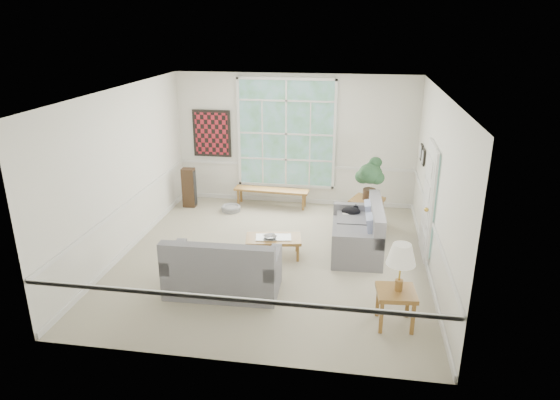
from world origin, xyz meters
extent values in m
cube|color=#A59D86|center=(0.00, 0.00, -0.01)|extent=(5.50, 6.00, 0.01)
cube|color=white|center=(0.00, 0.00, 3.00)|extent=(5.50, 6.00, 0.02)
cube|color=white|center=(0.00, 3.00, 1.50)|extent=(5.50, 0.02, 3.00)
cube|color=white|center=(0.00, -3.00, 1.50)|extent=(5.50, 0.02, 3.00)
cube|color=white|center=(-2.75, 0.00, 1.50)|extent=(0.02, 6.00, 3.00)
cube|color=white|center=(2.75, 0.00, 1.50)|extent=(0.02, 6.00, 3.00)
cube|color=white|center=(-0.20, 2.96, 1.65)|extent=(2.30, 0.08, 2.40)
cube|color=white|center=(2.71, 0.60, 1.05)|extent=(0.08, 0.90, 2.10)
cube|color=white|center=(2.71, -0.03, 1.15)|extent=(0.08, 0.26, 1.90)
cube|color=#5B151B|center=(-1.95, 2.95, 1.60)|extent=(0.90, 0.06, 1.10)
cube|color=black|center=(2.71, 1.75, 1.55)|extent=(0.04, 0.26, 0.32)
cube|color=black|center=(2.71, 2.15, 1.55)|extent=(0.04, 0.26, 0.32)
cube|color=slate|center=(1.49, 0.53, 0.47)|extent=(0.96, 1.76, 0.94)
cube|color=slate|center=(-0.57, -1.29, 0.48)|extent=(1.78, 0.96, 0.95)
cube|color=olive|center=(0.00, 0.05, 0.19)|extent=(1.07, 0.70, 0.37)
imported|color=#95959A|center=(-0.05, 0.00, 0.41)|extent=(0.39, 0.39, 0.07)
cube|color=olive|center=(-0.49, 2.65, 0.20)|extent=(1.75, 0.44, 0.40)
cube|color=olive|center=(1.68, 1.74, 0.31)|extent=(0.79, 0.79, 0.61)
cube|color=olive|center=(2.07, -1.84, 0.27)|extent=(0.58, 0.58, 0.55)
cylinder|color=gray|center=(-1.34, 2.17, 0.07)|extent=(0.48, 0.48, 0.13)
cube|color=#3A2718|center=(-2.36, 2.32, 0.46)|extent=(0.29, 0.23, 0.91)
ellipsoid|color=black|center=(1.36, 1.13, 0.57)|extent=(0.45, 0.39, 0.18)
camera|label=1|loc=(1.43, -8.10, 4.09)|focal=32.00mm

